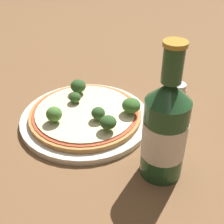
# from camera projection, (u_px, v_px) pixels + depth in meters

# --- Properties ---
(ground_plane) EXTENTS (3.00, 3.00, 0.00)m
(ground_plane) POSITION_uv_depth(u_px,v_px,m) (97.00, 116.00, 0.64)
(ground_plane) COLOR brown
(plate) EXTENTS (0.26, 0.26, 0.01)m
(plate) POSITION_uv_depth(u_px,v_px,m) (85.00, 119.00, 0.62)
(plate) COLOR silver
(plate) RESTS_ON ground_plane
(pizza) EXTENTS (0.22, 0.22, 0.01)m
(pizza) POSITION_uv_depth(u_px,v_px,m) (85.00, 114.00, 0.61)
(pizza) COLOR #B77F42
(pizza) RESTS_ON plate
(broccoli_floret_0) EXTENTS (0.03, 0.03, 0.03)m
(broccoli_floret_0) POSITION_uv_depth(u_px,v_px,m) (98.00, 113.00, 0.58)
(broccoli_floret_0) COLOR #89A866
(broccoli_floret_0) RESTS_ON pizza
(broccoli_floret_1) EXTENTS (0.04, 0.04, 0.03)m
(broccoli_floret_1) POSITION_uv_depth(u_px,v_px,m) (131.00, 105.00, 0.59)
(broccoli_floret_1) COLOR #89A866
(broccoli_floret_1) RESTS_ON pizza
(broccoli_floret_2) EXTENTS (0.02, 0.02, 0.02)m
(broccoli_floret_2) POSITION_uv_depth(u_px,v_px,m) (75.00, 97.00, 0.63)
(broccoli_floret_2) COLOR #89A866
(broccoli_floret_2) RESTS_ON pizza
(broccoli_floret_3) EXTENTS (0.03, 0.03, 0.03)m
(broccoli_floret_3) POSITION_uv_depth(u_px,v_px,m) (108.00, 122.00, 0.55)
(broccoli_floret_3) COLOR #89A866
(broccoli_floret_3) RESTS_ON pizza
(broccoli_floret_4) EXTENTS (0.03, 0.03, 0.03)m
(broccoli_floret_4) POSITION_uv_depth(u_px,v_px,m) (54.00, 114.00, 0.57)
(broccoli_floret_4) COLOR #89A866
(broccoli_floret_4) RESTS_ON pizza
(broccoli_floret_5) EXTENTS (0.03, 0.03, 0.03)m
(broccoli_floret_5) POSITION_uv_depth(u_px,v_px,m) (78.00, 86.00, 0.66)
(broccoli_floret_5) COLOR #89A866
(broccoli_floret_5) RESTS_ON pizza
(beer_bottle) EXTENTS (0.07, 0.07, 0.22)m
(beer_bottle) POSITION_uv_depth(u_px,v_px,m) (165.00, 130.00, 0.46)
(beer_bottle) COLOR #234C28
(beer_bottle) RESTS_ON ground_plane
(pepper_shaker) EXTENTS (0.03, 0.03, 0.06)m
(pepper_shaker) POSITION_uv_depth(u_px,v_px,m) (177.00, 96.00, 0.65)
(pepper_shaker) COLOR tan
(pepper_shaker) RESTS_ON ground_plane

